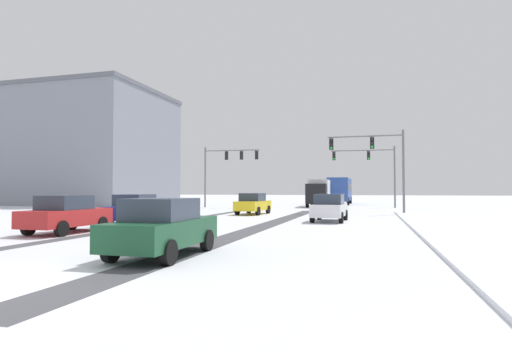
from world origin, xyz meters
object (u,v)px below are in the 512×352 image
object	(u,v)px
car_white_second	(329,208)
car_blue_third	(136,209)
bus_oncoming	(340,189)
car_yellow_cab_lead	(253,204)
traffic_signal_far_right	(372,164)
car_dark_green_fifth	(163,227)
box_truck_delivery	(319,192)
traffic_signal_near_right	(376,155)
traffic_signal_far_left	(227,163)
car_red_fourth	(67,214)
office_building_far_left_block	(56,149)

from	to	relation	value
car_white_second	car_blue_third	xyz separation A→B (m)	(-9.89, -4.96, 0.00)
bus_oncoming	car_yellow_cab_lead	bearing A→B (deg)	-100.88
traffic_signal_far_right	car_dark_green_fifth	distance (m)	35.60
traffic_signal_far_right	car_white_second	size ratio (longest dim) A/B	1.60
box_truck_delivery	traffic_signal_near_right	bearing A→B (deg)	-64.96
traffic_signal_near_right	car_yellow_cab_lead	world-z (taller)	traffic_signal_near_right
traffic_signal_far_left	car_yellow_cab_lead	world-z (taller)	traffic_signal_far_left
car_white_second	traffic_signal_far_left	bearing A→B (deg)	126.44
car_blue_third	car_dark_green_fifth	world-z (taller)	same
traffic_signal_far_right	car_red_fourth	bearing A→B (deg)	-112.82
car_white_second	car_dark_green_fifth	size ratio (longest dim) A/B	1.01
box_truck_delivery	bus_oncoming	bearing A→B (deg)	78.97
traffic_signal_near_right	bus_oncoming	world-z (taller)	traffic_signal_near_right
box_truck_delivery	car_yellow_cab_lead	bearing A→B (deg)	-100.80
car_yellow_cab_lead	car_blue_third	size ratio (longest dim) A/B	1.01
traffic_signal_far_left	box_truck_delivery	bearing A→B (deg)	27.70
car_dark_green_fifth	box_truck_delivery	xyz separation A→B (m)	(-0.03, 36.03, 0.82)
car_blue_third	car_red_fourth	bearing A→B (deg)	-94.81
car_white_second	car_dark_green_fifth	world-z (taller)	same
car_red_fourth	car_blue_third	bearing A→B (deg)	85.19
traffic_signal_far_right	car_dark_green_fifth	size ratio (longest dim) A/B	1.62
traffic_signal_near_right	traffic_signal_far_left	world-z (taller)	same
bus_oncoming	car_blue_third	bearing A→B (deg)	-103.19
traffic_signal_near_right	car_yellow_cab_lead	bearing A→B (deg)	-161.45
car_yellow_cab_lead	car_dark_green_fifth	xyz separation A→B (m)	(3.09, -19.96, 0.00)
car_dark_green_fifth	box_truck_delivery	distance (m)	36.04
traffic_signal_near_right	traffic_signal_far_left	size ratio (longest dim) A/B	1.00
car_white_second	box_truck_delivery	size ratio (longest dim) A/B	0.56
car_blue_third	car_red_fourth	size ratio (longest dim) A/B	1.01
bus_oncoming	car_white_second	bearing A→B (deg)	-87.16
car_dark_green_fifth	bus_oncoming	bearing A→B (deg)	87.81
traffic_signal_far_right	bus_oncoming	size ratio (longest dim) A/B	0.61
car_yellow_cab_lead	car_blue_third	world-z (taller)	same
traffic_signal_near_right	car_yellow_cab_lead	distance (m)	10.37
traffic_signal_near_right	car_blue_third	bearing A→B (deg)	-132.79
car_yellow_cab_lead	bus_oncoming	xyz separation A→B (m)	(4.82, 25.06, 1.18)
car_dark_green_fifth	bus_oncoming	size ratio (longest dim) A/B	0.37
car_red_fourth	car_dark_green_fifth	world-z (taller)	same
car_yellow_cab_lead	bus_oncoming	bearing A→B (deg)	79.12
car_blue_third	car_dark_green_fifth	xyz separation A→B (m)	(6.64, -9.31, 0.00)
car_blue_third	traffic_signal_far_right	bearing A→B (deg)	64.20
car_dark_green_fifth	bus_oncoming	world-z (taller)	bus_oncoming
car_dark_green_fifth	car_yellow_cab_lead	bearing A→B (deg)	98.81
car_yellow_cab_lead	office_building_far_left_block	bearing A→B (deg)	153.29
traffic_signal_near_right	car_dark_green_fifth	world-z (taller)	traffic_signal_near_right
traffic_signal_near_right	car_yellow_cab_lead	size ratio (longest dim) A/B	1.55
traffic_signal_far_right	traffic_signal_far_left	xyz separation A→B (m)	(-14.99, -3.73, 0.12)
traffic_signal_far_left	box_truck_delivery	distance (m)	10.88
traffic_signal_far_left	traffic_signal_near_right	bearing A→B (deg)	-28.10
car_dark_green_fifth	bus_oncoming	distance (m)	45.06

